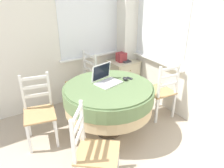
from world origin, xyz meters
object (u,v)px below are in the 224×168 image
(storage_box, at_px, (121,57))
(dining_chair_left_flank, at_px, (39,111))
(dining_chair_near_back_window, at_px, (84,81))
(corner_cabinet, at_px, (123,77))
(book_on_cabinet, at_px, (125,61))
(dining_chair_camera_near, at_px, (93,152))
(laptop, at_px, (106,79))
(computer_mouse, at_px, (125,79))
(round_dining_table, at_px, (109,96))
(cell_phone, at_px, (129,78))
(dining_chair_near_right_window, at_px, (161,91))

(storage_box, bearing_deg, dining_chair_left_flank, -161.44)
(dining_chair_near_back_window, bearing_deg, corner_cabinet, 0.66)
(book_on_cabinet, bearing_deg, dining_chair_camera_near, -134.02)
(laptop, relative_size, computer_mouse, 4.10)
(book_on_cabinet, bearing_deg, round_dining_table, -135.71)
(dining_chair_near_back_window, xyz_separation_m, storage_box, (0.77, 0.01, 0.29))
(cell_phone, distance_m, storage_box, 0.99)
(dining_chair_near_back_window, distance_m, corner_cabinet, 0.84)
(corner_cabinet, xyz_separation_m, book_on_cabinet, (0.00, -0.04, 0.33))
(cell_phone, relative_size, dining_chair_near_right_window, 0.12)
(dining_chair_near_back_window, bearing_deg, computer_mouse, -76.34)
(dining_chair_near_back_window, height_order, corner_cabinet, dining_chair_near_back_window)
(cell_phone, xyz_separation_m, dining_chair_left_flank, (-1.21, 0.31, -0.30))
(dining_chair_near_right_window, bearing_deg, storage_box, 93.45)
(laptop, bearing_deg, computer_mouse, -17.30)
(laptop, relative_size, book_on_cabinet, 1.96)
(storage_box, bearing_deg, book_on_cabinet, -34.14)
(computer_mouse, relative_size, storage_box, 0.56)
(book_on_cabinet, bearing_deg, cell_phone, -122.66)
(computer_mouse, relative_size, dining_chair_camera_near, 0.10)
(round_dining_table, height_order, dining_chair_near_right_window, dining_chair_near_right_window)
(book_on_cabinet, bearing_deg, dining_chair_near_back_window, 177.66)
(round_dining_table, distance_m, dining_chair_camera_near, 0.92)
(dining_chair_near_back_window, height_order, dining_chair_camera_near, same)
(round_dining_table, bearing_deg, laptop, 76.77)
(round_dining_table, xyz_separation_m, dining_chair_near_back_window, (0.07, 0.92, -0.14))
(cell_phone, height_order, dining_chair_left_flank, dining_chair_left_flank)
(cell_phone, bearing_deg, dining_chair_camera_near, -143.25)
(dining_chair_camera_near, relative_size, storage_box, 5.60)
(dining_chair_camera_near, bearing_deg, book_on_cabinet, 45.98)
(round_dining_table, bearing_deg, computer_mouse, 5.26)
(cell_phone, relative_size, storage_box, 0.68)
(corner_cabinet, height_order, book_on_cabinet, book_on_cabinet)
(laptop, distance_m, computer_mouse, 0.28)
(cell_phone, relative_size, corner_cabinet, 0.17)
(dining_chair_near_right_window, bearing_deg, laptop, 168.34)
(cell_phone, xyz_separation_m, dining_chair_camera_near, (-0.97, -0.73, -0.30))
(cell_phone, height_order, dining_chair_near_back_window, dining_chair_near_back_window)
(dining_chair_near_back_window, distance_m, storage_box, 0.83)
(round_dining_table, xyz_separation_m, cell_phone, (0.37, 0.05, 0.16))
(computer_mouse, relative_size, book_on_cabinet, 0.48)
(laptop, height_order, dining_chair_left_flank, laptop)
(cell_phone, bearing_deg, round_dining_table, -172.56)
(dining_chair_near_right_window, distance_m, corner_cabinet, 1.00)
(dining_chair_camera_near, bearing_deg, dining_chair_near_back_window, 67.05)
(computer_mouse, height_order, dining_chair_camera_near, dining_chair_camera_near)
(dining_chair_camera_near, distance_m, storage_box, 2.18)
(laptop, bearing_deg, storage_box, 44.82)
(dining_chair_left_flank, distance_m, storage_box, 1.80)
(corner_cabinet, bearing_deg, dining_chair_camera_near, -133.17)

